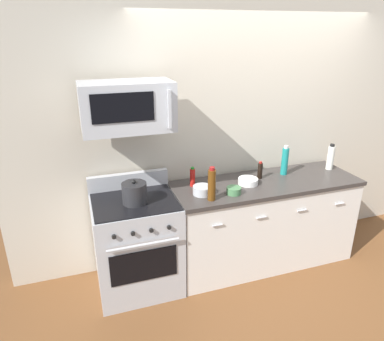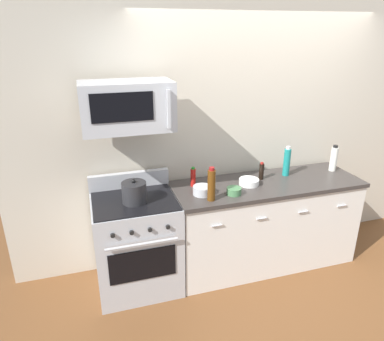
% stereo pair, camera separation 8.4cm
% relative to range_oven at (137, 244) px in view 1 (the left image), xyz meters
% --- Properties ---
extents(ground_plane, '(5.99, 5.99, 0.00)m').
position_rel_range_oven_xyz_m(ground_plane, '(1.33, -0.00, -0.47)').
color(ground_plane, brown).
extents(back_wall, '(4.99, 0.10, 2.70)m').
position_rel_range_oven_xyz_m(back_wall, '(1.33, 0.41, 0.88)').
color(back_wall, beige).
rests_on(back_wall, ground_plane).
extents(counter_unit, '(1.90, 0.66, 0.92)m').
position_rel_range_oven_xyz_m(counter_unit, '(1.33, -0.00, -0.01)').
color(counter_unit, silver).
rests_on(counter_unit, ground_plane).
extents(range_oven, '(0.76, 0.69, 1.07)m').
position_rel_range_oven_xyz_m(range_oven, '(0.00, 0.00, 0.00)').
color(range_oven, '#B7BABF').
rests_on(range_oven, ground_plane).
extents(microwave, '(0.74, 0.44, 0.40)m').
position_rel_range_oven_xyz_m(microwave, '(0.00, 0.04, 1.28)').
color(microwave, '#B7BABF').
extents(bottle_wine_amber, '(0.07, 0.07, 0.31)m').
position_rel_range_oven_xyz_m(bottle_wine_amber, '(0.66, -0.21, 0.60)').
color(bottle_wine_amber, '#59330F').
rests_on(bottle_wine_amber, countertop_slab).
extents(bottle_hot_sauce_red, '(0.05, 0.05, 0.19)m').
position_rel_range_oven_xyz_m(bottle_hot_sauce_red, '(0.59, 0.13, 0.54)').
color(bottle_hot_sauce_red, '#B21914').
rests_on(bottle_hot_sauce_red, countertop_slab).
extents(bottle_soy_sauce_dark, '(0.05, 0.05, 0.18)m').
position_rel_range_oven_xyz_m(bottle_soy_sauce_dark, '(1.30, 0.10, 0.54)').
color(bottle_soy_sauce_dark, black).
rests_on(bottle_soy_sauce_dark, countertop_slab).
extents(bottle_vinegar_white, '(0.07, 0.07, 0.28)m').
position_rel_range_oven_xyz_m(bottle_vinegar_white, '(2.15, 0.09, 0.59)').
color(bottle_vinegar_white, silver).
rests_on(bottle_vinegar_white, countertop_slab).
extents(bottle_sparkling_teal, '(0.07, 0.07, 0.31)m').
position_rel_range_oven_xyz_m(bottle_sparkling_teal, '(1.60, 0.12, 0.60)').
color(bottle_sparkling_teal, '#197F7A').
rests_on(bottle_sparkling_teal, countertop_slab).
extents(bowl_white_ceramic, '(0.19, 0.19, 0.06)m').
position_rel_range_oven_xyz_m(bowl_white_ceramic, '(1.13, 0.01, 0.48)').
color(bowl_white_ceramic, white).
rests_on(bowl_white_ceramic, countertop_slab).
extents(bowl_steel_prep, '(0.18, 0.18, 0.08)m').
position_rel_range_oven_xyz_m(bowl_steel_prep, '(0.62, -0.07, 0.49)').
color(bowl_steel_prep, '#B2B5BA').
rests_on(bowl_steel_prep, countertop_slab).
extents(bowl_green_glaze, '(0.14, 0.14, 0.06)m').
position_rel_range_oven_xyz_m(bowl_green_glaze, '(0.90, -0.15, 0.48)').
color(bowl_green_glaze, '#477A4C').
rests_on(bowl_green_glaze, countertop_slab).
extents(stockpot, '(0.21, 0.21, 0.22)m').
position_rel_range_oven_xyz_m(stockpot, '(0.00, -0.05, 0.55)').
color(stockpot, '#262628').
rests_on(stockpot, range_oven).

